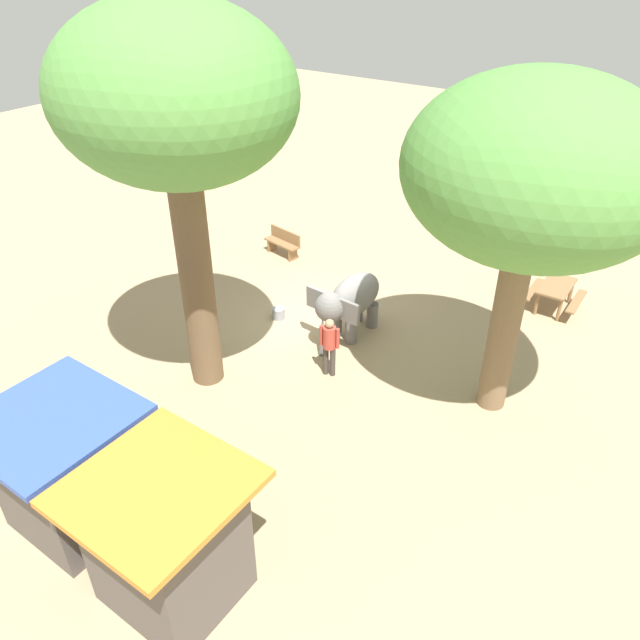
% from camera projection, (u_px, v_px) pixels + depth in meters
% --- Properties ---
extents(ground_plane, '(60.00, 60.00, 0.00)m').
position_uv_depth(ground_plane, '(327.00, 326.00, 17.09)').
color(ground_plane, tan).
extents(elephant, '(1.66, 2.47, 1.71)m').
position_uv_depth(elephant, '(350.00, 300.00, 16.15)').
color(elephant, slate).
rests_on(elephant, ground_plane).
extents(person_handler, '(0.50, 0.32, 1.62)m').
position_uv_depth(person_handler, '(329.00, 343.00, 14.74)').
color(person_handler, '#3F3833').
rests_on(person_handler, ground_plane).
extents(shade_tree_main, '(5.17, 4.74, 7.45)m').
position_uv_depth(shade_tree_main, '(535.00, 174.00, 11.34)').
color(shade_tree_main, brown).
rests_on(shade_tree_main, ground_plane).
extents(shade_tree_secondary, '(4.99, 4.57, 8.54)m').
position_uv_depth(shade_tree_secondary, '(174.00, 102.00, 11.59)').
color(shade_tree_secondary, brown).
rests_on(shade_tree_secondary, ground_plane).
extents(wooden_bench, '(1.45, 0.63, 0.88)m').
position_uv_depth(wooden_bench, '(283.00, 242.00, 20.63)').
color(wooden_bench, olive).
rests_on(wooden_bench, ground_plane).
extents(picnic_table_near, '(1.51, 1.53, 0.78)m').
position_uv_depth(picnic_table_near, '(556.00, 291.00, 17.59)').
color(picnic_table_near, olive).
rests_on(picnic_table_near, ground_plane).
extents(market_stall_orange, '(2.50, 2.50, 2.52)m').
position_uv_depth(market_stall_orange, '(169.00, 545.00, 9.65)').
color(market_stall_orange, '#59514C').
rests_on(market_stall_orange, ground_plane).
extents(market_stall_blue, '(2.50, 2.50, 2.52)m').
position_uv_depth(market_stall_blue, '(68.00, 475.00, 10.91)').
color(market_stall_blue, '#59514C').
rests_on(market_stall_blue, ground_plane).
extents(feed_bucket, '(0.36, 0.36, 0.32)m').
position_uv_depth(feed_bucket, '(279.00, 313.00, 17.37)').
color(feed_bucket, gray).
rests_on(feed_bucket, ground_plane).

